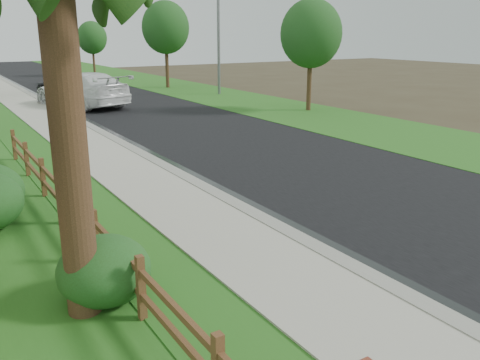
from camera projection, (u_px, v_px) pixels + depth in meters
ground at (446, 339)px, 7.43m from camera, size 120.00×120.00×0.00m
road at (88, 91)px, 38.32m from camera, size 8.00×90.00×0.02m
curb at (29, 94)px, 36.19m from camera, size 0.40×90.00×0.12m
wet_gutter at (35, 94)px, 36.37m from camera, size 0.50×90.00×0.00m
sidewalk at (10, 95)px, 35.53m from camera, size 2.20×90.00×0.10m
verge_far at (172, 86)px, 41.80m from camera, size 6.00×90.00×0.04m
ranch_fence at (78, 215)px, 10.66m from camera, size 0.12×16.92×1.10m
white_suv at (82, 89)px, 30.06m from camera, size 4.80×7.50×2.02m
dark_car_mid at (61, 84)px, 36.42m from camera, size 3.21×4.39×1.39m
dark_car_far at (65, 76)px, 42.99m from camera, size 2.45×4.43×1.38m
streetlight at (216, 12)px, 34.65m from camera, size 2.28×0.56×9.87m
shrub_a at (104, 270)px, 8.30m from camera, size 1.91×1.91×1.15m
tree_near_right at (311, 34)px, 27.70m from camera, size 3.38×3.38×6.08m
tree_mid_right at (166, 28)px, 39.34m from camera, size 3.67×3.67×6.66m
tree_far_right at (92, 38)px, 50.31m from camera, size 2.90×2.90×5.36m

